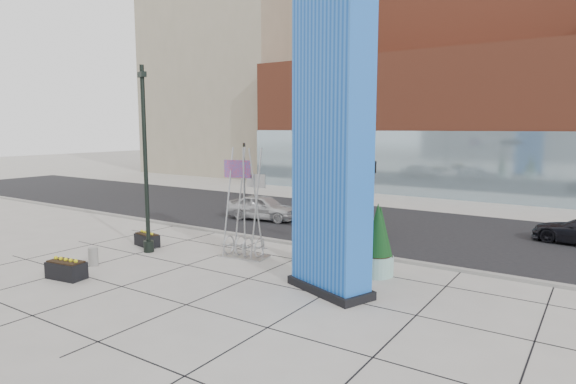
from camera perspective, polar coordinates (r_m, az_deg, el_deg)
The scene contains 19 objects.
ground at distance 18.50m, azimuth -5.23°, elevation -8.88°, with size 160.00×160.00×0.00m, color #9E9991.
street_asphalt at distance 26.79m, azimuth 8.32°, elevation -3.71°, with size 80.00×12.00×0.02m, color black.
curb_edge at distance 21.63m, azimuth 1.46°, elevation -6.24°, with size 80.00×0.30×0.12m, color gray.
tower_podium at distance 42.04m, azimuth 19.78°, elevation 7.55°, with size 34.00×10.00×11.00m, color brown.
tower_glass_front at distance 37.50m, azimuth 17.80°, elevation 3.08°, with size 34.00×0.60×5.00m, color #8CA5B2.
building_beige_left at distance 61.66m, azimuth -4.43°, elevation 18.62°, with size 18.00×20.00×34.00m, color gray.
blue_pylon at distance 15.04m, azimuth 5.17°, elevation 5.44°, with size 3.18×2.25×9.69m.
lamp_post at distance 20.91m, azimuth -16.48°, elevation 1.65°, with size 0.53×0.43×7.78m.
public_art_sculpture at distance 19.69m, azimuth -5.23°, elevation -4.32°, with size 2.09×1.24×4.50m.
concrete_bollard at distance 20.01m, azimuth -22.08°, elevation -7.10°, with size 0.36×0.36×0.71m, color gray.
overhead_street_sign at distance 19.61m, azimuth 7.82°, elevation 2.17°, with size 1.86×0.53×3.97m.
round_planter_east at distance 17.38m, azimuth 10.54°, elevation -5.81°, with size 1.05×1.05×2.64m.
round_planter_mid at distance 17.48m, azimuth 10.84°, elevation -5.91°, with size 1.01×1.01×2.53m.
round_planter_west at distance 18.65m, azimuth 2.56°, elevation -5.18°, with size 0.94×0.94×2.35m.
box_planter_north at distance 22.46m, azimuth -16.37°, elevation -5.38°, with size 1.32×0.83×0.67m.
box_planter_south at distance 18.72m, azimuth -24.79°, elevation -8.27°, with size 1.46×0.88×0.76m.
car_white_west at distance 27.53m, azimuth -2.99°, elevation -1.85°, with size 1.68×4.18×1.43m, color silver.
car_silver_mid at distance 24.00m, azimuth 6.44°, elevation -3.41°, with size 1.41×4.05×1.33m, color #B6B7BE.
traffic_signal at distance 37.06m, azimuth -5.21°, elevation 3.06°, with size 0.15×0.18×4.10m.
Camera 1 is at (11.16, -13.79, 5.26)m, focal length 30.00 mm.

